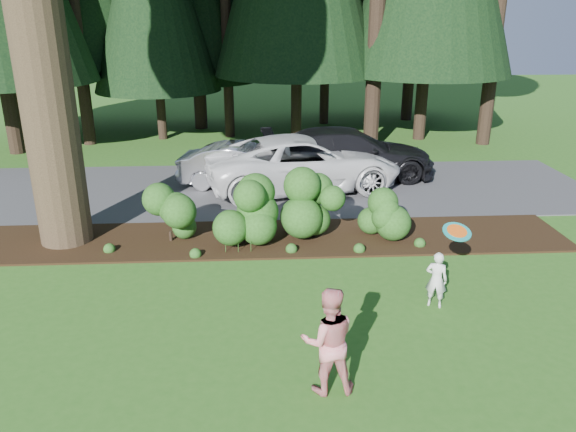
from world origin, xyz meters
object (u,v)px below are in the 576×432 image
at_px(car_white_suv, 304,163).
at_px(child, 436,280).
at_px(car_silver_wagon, 245,166).
at_px(adult, 328,341).
at_px(frisbee, 457,232).
at_px(car_dark_suv, 348,154).

relative_size(car_white_suv, child, 5.41).
bearing_deg(car_silver_wagon, child, -143.97).
distance_m(child, adult, 3.45).
height_order(car_silver_wagon, frisbee, frisbee).
height_order(car_silver_wagon, car_white_suv, car_white_suv).
xyz_separation_m(car_white_suv, child, (1.93, -7.70, -0.32)).
distance_m(car_white_suv, adult, 10.15).
xyz_separation_m(car_white_suv, frisbee, (2.20, -7.79, 0.71)).
xyz_separation_m(car_dark_suv, child, (0.30, -8.88, -0.31)).
height_order(car_white_suv, child, car_white_suv).
relative_size(car_dark_suv, frisbee, 10.71).
distance_m(car_white_suv, frisbee, 8.12).
bearing_deg(adult, child, -136.43).
distance_m(car_silver_wagon, car_white_suv, 1.92).
xyz_separation_m(car_silver_wagon, car_dark_suv, (3.51, 0.82, 0.15)).
xyz_separation_m(car_white_suv, adult, (-0.49, -10.14, -0.03)).
height_order(car_dark_suv, child, car_dark_suv).
relative_size(car_silver_wagon, adult, 2.45).
relative_size(car_white_suv, frisbee, 11.36).
distance_m(adult, frisbee, 3.65).
height_order(car_silver_wagon, child, car_silver_wagon).
bearing_deg(child, car_silver_wagon, -40.54).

